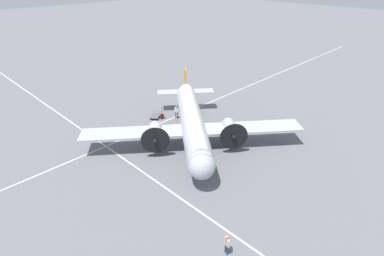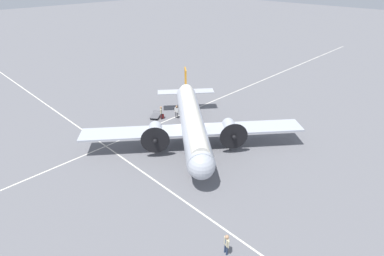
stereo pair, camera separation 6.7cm
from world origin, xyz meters
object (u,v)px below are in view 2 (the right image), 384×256
object	(u,v)px
crew_foreground	(227,243)
ramp_agent	(177,111)
airliner_main	(192,123)
baggage_cart	(156,116)
passenger_boarding	(161,111)
suitcase_near_door	(162,117)

from	to	relation	value
crew_foreground	ramp_agent	size ratio (longest dim) A/B	0.98
airliner_main	ramp_agent	size ratio (longest dim) A/B	11.28
crew_foreground	baggage_cart	xyz separation A→B (m)	(10.08, 20.08, -0.79)
crew_foreground	passenger_boarding	xyz separation A→B (m)	(10.36, 19.22, 0.02)
crew_foreground	suitcase_near_door	bearing A→B (deg)	-9.11
baggage_cart	suitcase_near_door	bearing A→B (deg)	83.01
ramp_agent	suitcase_near_door	size ratio (longest dim) A/B	2.88
suitcase_near_door	baggage_cart	xyz separation A→B (m)	(-0.43, 0.85, -0.01)
suitcase_near_door	ramp_agent	bearing A→B (deg)	-40.68
passenger_boarding	baggage_cart	bearing A→B (deg)	-116.76
passenger_boarding	ramp_agent	distance (m)	2.02
airliner_main	passenger_boarding	size ratio (longest dim) A/B	11.28
ramp_agent	suitcase_near_door	distance (m)	2.07
airliner_main	ramp_agent	bearing A→B (deg)	-167.64
crew_foreground	airliner_main	bearing A→B (deg)	-16.86
passenger_boarding	suitcase_near_door	size ratio (longest dim) A/B	2.88
crew_foreground	baggage_cart	distance (m)	22.48
airliner_main	suitcase_near_door	size ratio (longest dim) A/B	32.48
baggage_cart	passenger_boarding	bearing A→B (deg)	74.29
suitcase_near_door	baggage_cart	bearing A→B (deg)	116.63
airliner_main	baggage_cart	size ratio (longest dim) A/B	9.47
crew_foreground	ramp_agent	world-z (taller)	ramp_agent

